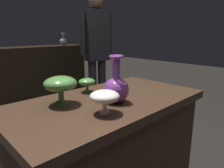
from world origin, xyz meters
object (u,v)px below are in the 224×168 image
vase_left_accent (87,82)px  visitor_near_right (97,48)px  vase_right_accent (105,97)px  shelf_vase_far_right (63,41)px  vase_centerpiece (116,88)px  vase_tall_behind (60,84)px

vase_left_accent → visitor_near_right: (0.99, 1.08, 0.12)m
vase_left_accent → vase_right_accent: 0.40m
vase_left_accent → shelf_vase_far_right: size_ratio=0.56×
vase_left_accent → vase_right_accent: vase_right_accent is taller
vase_centerpiece → vase_tall_behind: 0.31m
vase_tall_behind → visitor_near_right: visitor_near_right is taller
vase_centerpiece → vase_right_accent: bearing=-153.2°
vase_tall_behind → shelf_vase_far_right: 2.48m
vase_left_accent → shelf_vase_far_right: (1.04, 2.01, 0.19)m
vase_right_accent → visitor_near_right: bearing=51.3°
vase_tall_behind → shelf_vase_far_right: shelf_vase_far_right is taller
visitor_near_right → vase_left_accent: bearing=57.4°
shelf_vase_far_right → visitor_near_right: size_ratio=0.12×
vase_left_accent → vase_centerpiece: bearing=-91.8°
vase_centerpiece → visitor_near_right: (1.00, 1.37, 0.10)m
vase_centerpiece → vase_right_accent: (-0.16, -0.08, -0.00)m
vase_tall_behind → shelf_vase_far_right: (1.29, 2.11, 0.14)m
vase_centerpiece → visitor_near_right: 1.70m
vase_centerpiece → vase_tall_behind: bearing=143.2°
shelf_vase_far_right → visitor_near_right: visitor_near_right is taller
vase_tall_behind → vase_right_accent: (0.08, -0.26, -0.03)m
vase_left_accent → vase_right_accent: size_ratio=0.76×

